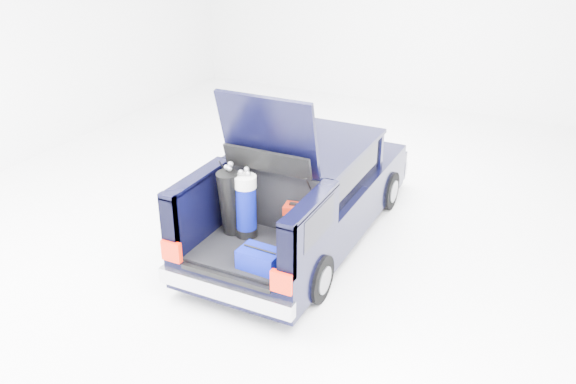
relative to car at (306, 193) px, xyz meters
The scene contains 6 objects.
ground 0.68m from the car, 90.00° to the right, with size 14.00×14.00×0.00m, color white.
car is the anchor object (origin of this frame).
red_suitcase 1.31m from the car, 70.51° to the right, with size 0.36×0.27×0.55m.
black_golf_bag 1.49m from the car, 107.65° to the right, with size 0.30×0.38×0.98m.
blue_golf_bag 1.41m from the car, 99.74° to the right, with size 0.36×0.36×0.94m.
blue_duffel 1.96m from the car, 81.40° to the right, with size 0.51×0.35×0.26m.
Camera 1 is at (3.28, -7.14, 4.52)m, focal length 38.00 mm.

